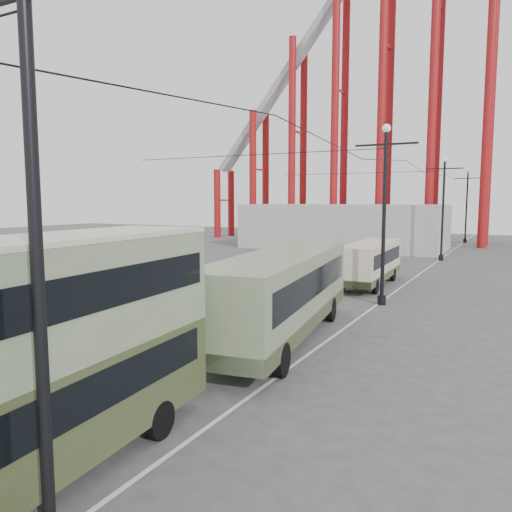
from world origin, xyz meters
The scene contains 11 objects.
road_markings centered at (-0.86, 19.70, 0.01)m, with size 12.52×120.00×0.01m.
lamp_post_near centered at (5.60, -3.00, 7.86)m, with size 3.20×0.44×10.80m.
lamp_post_mid centered at (5.60, 18.00, 4.68)m, with size 3.20×0.44×9.32m.
lamp_post_far centered at (5.60, 40.00, 4.68)m, with size 3.20×0.44×9.32m.
lamp_post_distant centered at (5.60, 62.00, 4.68)m, with size 3.20×0.44×9.32m.
roller_coaster centered at (-2.49, 56.89, 22.92)m, with size 52.95×5.00×55.48m.
fairground_shed centered at (-6.00, 47.00, 2.50)m, with size 22.00×10.00×5.00m, color #A7A7A2.
double_decker_bus centered at (3.92, -1.82, 2.68)m, with size 2.87×9.05×4.79m.
single_decker_green centered at (3.72, 9.56, 1.92)m, with size 4.41×12.30×3.40m.
single_decker_cream centered at (3.43, 23.66, 1.56)m, with size 2.54×8.95×2.76m.
pedestrian centered at (1.59, 13.27, 1.00)m, with size 0.73×0.48×2.00m, color black.
Camera 1 is at (11.84, -7.90, 5.46)m, focal length 35.00 mm.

